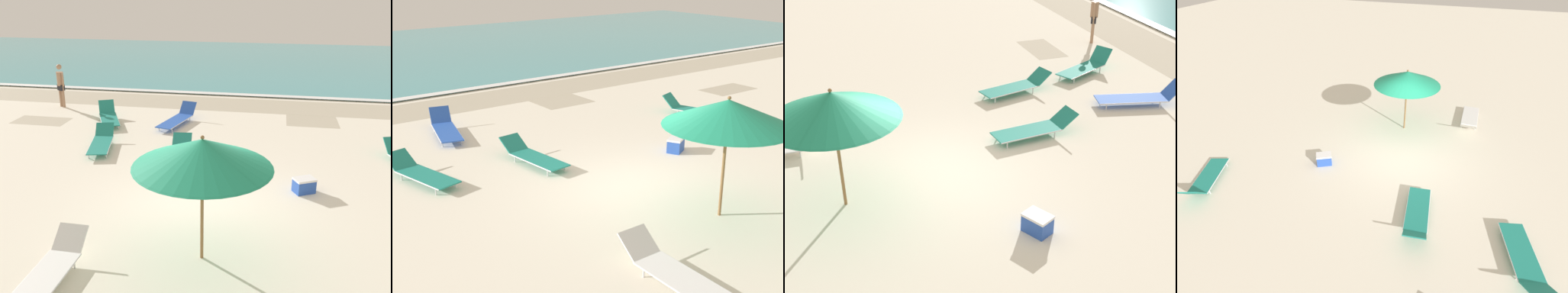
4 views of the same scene
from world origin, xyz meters
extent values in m
cube|color=silver|center=(0.00, 0.00, -0.08)|extent=(60.00, 60.00, 0.16)
cube|color=#B8AE96|center=(-6.96, 5.67, 0.00)|extent=(2.04, 1.07, 0.00)
cylinder|color=olive|center=(0.41, -1.80, 1.04)|extent=(0.06, 0.06, 2.09)
cone|color=#1E936B|center=(0.41, -1.80, 2.09)|extent=(2.45, 2.45, 0.50)
cylinder|color=#166E50|center=(0.41, -1.80, 1.84)|extent=(2.37, 2.37, 0.01)
sphere|color=olive|center=(0.41, -1.80, 2.37)|extent=(0.07, 0.07, 0.07)
cube|color=#1E8475|center=(-3.59, 3.15, 0.17)|extent=(0.98, 1.74, 0.03)
cylinder|color=silver|center=(-3.88, 3.07, 0.17)|extent=(0.43, 1.60, 0.03)
cylinder|color=silver|center=(-3.29, 3.22, 0.17)|extent=(0.43, 1.60, 0.03)
cube|color=#1E8475|center=(-3.84, 4.16, 0.33)|extent=(0.67, 0.59, 0.34)
cylinder|color=silver|center=(-3.68, 2.46, 0.08)|extent=(0.03, 0.03, 0.16)
cylinder|color=silver|center=(-3.18, 2.59, 0.08)|extent=(0.03, 0.03, 0.16)
cylinder|color=silver|center=(-3.99, 3.71, 0.08)|extent=(0.03, 0.03, 0.16)
cylinder|color=silver|center=(-3.49, 3.83, 0.08)|extent=(0.03, 0.03, 0.16)
cube|color=#1E8475|center=(-4.31, 5.76, 0.17)|extent=(1.29, 1.80, 0.03)
cylinder|color=silver|center=(-4.58, 5.63, 0.17)|extent=(0.78, 1.55, 0.03)
cylinder|color=silver|center=(-4.04, 5.89, 0.17)|extent=(0.78, 1.55, 0.03)
cube|color=#1E8475|center=(-4.76, 6.68, 0.39)|extent=(0.68, 0.59, 0.45)
cylinder|color=silver|center=(-4.25, 5.05, 0.08)|extent=(0.03, 0.03, 0.16)
cylinder|color=silver|center=(-3.79, 5.27, 0.08)|extent=(0.03, 0.03, 0.16)
cylinder|color=silver|center=(-4.83, 6.25, 0.08)|extent=(0.03, 0.03, 0.16)
cylinder|color=silver|center=(-4.37, 6.47, 0.08)|extent=(0.03, 0.03, 0.16)
cube|color=white|center=(-2.01, -2.12, 0.34)|extent=(0.58, 0.46, 0.36)
cylinder|color=silver|center=(-2.27, -2.54, 0.08)|extent=(0.03, 0.03, 0.16)
cylinder|color=silver|center=(-1.76, -2.54, 0.08)|extent=(0.03, 0.03, 0.16)
cube|color=blue|center=(-1.92, 5.98, 0.17)|extent=(1.02, 1.95, 0.03)
cylinder|color=silver|center=(-2.21, 6.05, 0.17)|extent=(0.46, 1.82, 0.03)
cylinder|color=silver|center=(-1.62, 5.91, 0.17)|extent=(0.46, 1.82, 0.03)
cube|color=blue|center=(-1.66, 7.06, 0.38)|extent=(0.65, 0.50, 0.44)
cylinder|color=silver|center=(-2.33, 5.34, 0.08)|extent=(0.03, 0.03, 0.16)
cylinder|color=silver|center=(-1.84, 5.22, 0.08)|extent=(0.03, 0.03, 0.16)
cylinder|color=silver|center=(-1.99, 6.75, 0.08)|extent=(0.03, 0.03, 0.16)
cylinder|color=silver|center=(-1.50, 6.63, 0.08)|extent=(0.03, 0.03, 0.16)
cube|color=#1E8475|center=(-1.02, 2.58, 0.17)|extent=(0.78, 1.69, 0.03)
cylinder|color=silver|center=(-1.31, 2.54, 0.17)|extent=(0.21, 1.62, 0.03)
cylinder|color=silver|center=(-0.72, 2.61, 0.17)|extent=(0.21, 1.62, 0.03)
cube|color=#1E8475|center=(-1.13, 3.61, 0.33)|extent=(0.62, 0.53, 0.34)
cylinder|color=silver|center=(-1.20, 1.92, 0.08)|extent=(0.03, 0.03, 0.16)
cylinder|color=silver|center=(-0.69, 1.97, 0.08)|extent=(0.03, 0.03, 0.16)
cylinder|color=silver|center=(-1.34, 3.18, 0.08)|extent=(0.03, 0.03, 0.16)
cylinder|color=silver|center=(-0.83, 3.24, 0.08)|extent=(0.03, 0.03, 0.16)
cylinder|color=#A37A5B|center=(-7.01, 7.62, 0.45)|extent=(0.11, 0.11, 0.90)
cylinder|color=#A37A5B|center=(-7.18, 7.72, 0.45)|extent=(0.11, 0.11, 0.90)
cube|color=black|center=(-7.09, 7.67, 0.82)|extent=(0.35, 0.31, 0.24)
cylinder|color=#A37A5B|center=(-7.09, 7.67, 1.18)|extent=(0.27, 0.27, 0.55)
cylinder|color=#A37A5B|center=(-6.93, 7.58, 1.17)|extent=(0.08, 0.08, 0.55)
cylinder|color=#A37A5B|center=(-7.25, 7.77, 1.17)|extent=(0.08, 0.08, 0.55)
cube|color=blue|center=(2.40, 1.35, 0.16)|extent=(0.58, 0.53, 0.32)
cube|color=white|center=(2.40, 1.35, 0.35)|extent=(0.61, 0.55, 0.05)
camera|label=1|loc=(1.56, -8.56, 4.76)|focal=40.00mm
camera|label=2|loc=(-7.45, -7.97, 4.80)|focal=50.00mm
camera|label=3|loc=(9.48, -2.12, 6.00)|focal=50.00mm
camera|label=4|loc=(-1.72, 8.57, 6.24)|focal=28.00mm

